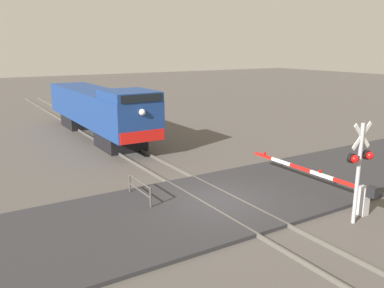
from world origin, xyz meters
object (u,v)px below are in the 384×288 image
(guard_railing, at_px, (140,188))
(locomotive, at_px, (98,109))
(crossing_gate, at_px, (341,188))
(crossing_signal, at_px, (360,163))

(guard_railing, bearing_deg, locomotive, 77.87)
(locomotive, xyz_separation_m, guard_railing, (-2.77, -12.90, -1.39))
(locomotive, height_order, crossing_gate, locomotive)
(crossing_gate, distance_m, guard_railing, 8.16)
(locomotive, distance_m, guard_railing, 13.27)
(locomotive, bearing_deg, guard_railing, -102.13)
(locomotive, height_order, crossing_signal, locomotive)
(crossing_signal, distance_m, crossing_gate, 2.21)
(guard_railing, bearing_deg, crossing_gate, -34.68)
(locomotive, xyz_separation_m, crossing_signal, (3.02, -18.87, 0.30))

